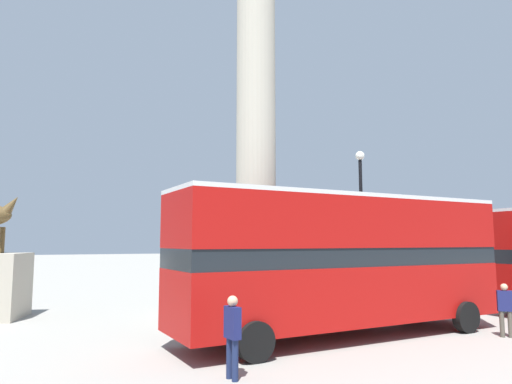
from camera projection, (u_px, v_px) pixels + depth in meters
name	position (u px, v px, depth m)	size (l,w,h in m)	color
ground_plane	(256.00, 316.00, 18.04)	(200.00, 200.00, 0.00)	gray
monument_column	(256.00, 178.00, 18.65)	(5.79, 5.79, 19.45)	#ADA593
bus_a	(345.00, 258.00, 14.33)	(11.25, 3.34, 4.38)	#A80F0C
street_lamp	(362.00, 230.00, 18.53)	(0.37, 0.37, 6.67)	black
pedestrian_near_lamp	(232.00, 332.00, 9.82)	(0.24, 0.48, 1.77)	#192347
pedestrian_by_plinth	(505.00, 308.00, 14.14)	(0.43, 0.42, 1.64)	#4C473D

